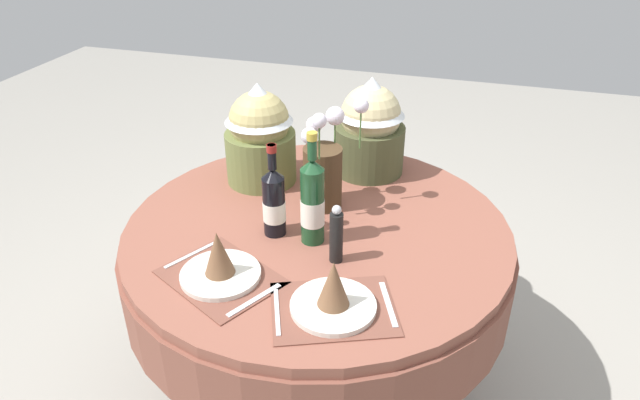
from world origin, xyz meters
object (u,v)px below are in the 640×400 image
gift_tub_back_left (260,131)px  wine_bottle_centre (312,201)px  place_setting_right (333,296)px  flower_vase (324,168)px  pepper_mill (336,236)px  wine_bottle_left (274,201)px  gift_tub_back_centre (370,123)px  dining_table (317,262)px  place_setting_left (220,265)px

gift_tub_back_left → wine_bottle_centre: bearing=-47.9°
place_setting_right → gift_tub_back_left: size_ratio=1.06×
flower_vase → pepper_mill: flower_vase is taller
flower_vase → wine_bottle_left: (-0.10, -0.22, -0.03)m
wine_bottle_left → gift_tub_back_centre: 0.58m
wine_bottle_left → dining_table: bearing=35.5°
flower_vase → gift_tub_back_centre: 0.33m
gift_tub_back_centre → flower_vase: bearing=-106.9°
flower_vase → wine_bottle_centre: flower_vase is taller
wine_bottle_left → gift_tub_back_centre: gift_tub_back_centre is taller
dining_table → flower_vase: flower_vase is taller
pepper_mill → wine_bottle_left: bearing=158.4°
place_setting_right → pepper_mill: 0.23m
pepper_mill → gift_tub_back_centre: bearing=93.3°
place_setting_left → gift_tub_back_centre: (0.27, 0.81, 0.16)m
wine_bottle_left → gift_tub_back_centre: size_ratio=0.83×
wine_bottle_centre → gift_tub_back_left: 0.47m
gift_tub_back_left → gift_tub_back_centre: size_ratio=1.01×
dining_table → place_setting_right: bearing=-67.4°
place_setting_left → place_setting_right: same height
place_setting_right → flower_vase: 0.58m
gift_tub_back_left → place_setting_left: bearing=-79.8°
place_setting_right → gift_tub_back_centre: 0.87m
place_setting_right → wine_bottle_centre: 0.36m
gift_tub_back_centre → wine_bottle_centre: bearing=-96.9°
pepper_mill → dining_table: bearing=122.6°
place_setting_right → gift_tub_back_left: (-0.47, 0.66, 0.16)m
flower_vase → gift_tub_back_centre: size_ratio=1.04×
place_setting_left → gift_tub_back_centre: size_ratio=1.09×
dining_table → pepper_mill: (0.11, -0.18, 0.25)m
pepper_mill → place_setting_right: bearing=-76.6°
flower_vase → wine_bottle_left: 0.25m
wine_bottle_left → gift_tub_back_left: bearing=117.9°
place_setting_left → pepper_mill: pepper_mill is taller
wine_bottle_left → wine_bottle_centre: wine_bottle_centre is taller
place_setting_left → wine_bottle_centre: bearing=52.9°
wine_bottle_centre → gift_tub_back_left: bearing=132.1°
gift_tub_back_centre → place_setting_left: bearing=-108.3°
place_setting_right → pepper_mill: (-0.05, 0.22, 0.04)m
flower_vase → dining_table: bearing=-82.6°
flower_vase → pepper_mill: 0.35m
flower_vase → wine_bottle_centre: bearing=-82.5°
dining_table → place_setting_left: (-0.19, -0.36, 0.20)m
place_setting_right → gift_tub_back_left: bearing=125.5°
dining_table → pepper_mill: 0.33m
dining_table → flower_vase: size_ratio=3.31×
dining_table → place_setting_right: size_ratio=3.23×
gift_tub_back_centre → place_setting_right: bearing=-84.0°
place_setting_left → wine_bottle_centre: size_ratio=1.10×
dining_table → wine_bottle_left: bearing=-144.5°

